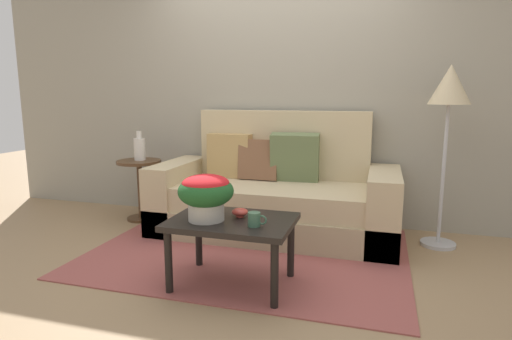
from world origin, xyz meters
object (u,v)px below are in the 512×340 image
object	(u,v)px
coffee_mug	(255,219)
coffee_table	(232,228)
snack_bowl	(240,212)
table_vase	(140,148)
side_table	(140,179)
couch	(274,196)
potted_plant	(206,192)
floor_lamp	(449,98)

from	to	relation	value
coffee_mug	coffee_table	bearing A→B (deg)	150.72
coffee_mug	snack_bowl	distance (m)	0.23
coffee_mug	table_vase	bearing A→B (deg)	140.93
coffee_table	snack_bowl	world-z (taller)	snack_bowl
side_table	coffee_mug	size ratio (longest dim) A/B	5.07
couch	coffee_table	bearing A→B (deg)	-89.65
potted_plant	snack_bowl	distance (m)	0.28
floor_lamp	snack_bowl	distance (m)	1.96
potted_plant	couch	bearing A→B (deg)	83.37
potted_plant	snack_bowl	bearing A→B (deg)	35.02
potted_plant	snack_bowl	xyz separation A→B (m)	(0.19, 0.13, -0.15)
couch	potted_plant	world-z (taller)	couch
floor_lamp	potted_plant	size ratio (longest dim) A/B	4.17
side_table	table_vase	distance (m)	0.31
table_vase	snack_bowl	bearing A→B (deg)	-38.03
side_table	potted_plant	bearing A→B (deg)	-44.56
side_table	potted_plant	world-z (taller)	potted_plant
coffee_table	coffee_mug	distance (m)	0.24
potted_plant	coffee_mug	distance (m)	0.37
couch	coffee_mug	bearing A→B (deg)	-81.36
floor_lamp	potted_plant	world-z (taller)	floor_lamp
potted_plant	table_vase	size ratio (longest dim) A/B	1.23
side_table	snack_bowl	size ratio (longest dim) A/B	5.59
couch	coffee_mug	xyz separation A→B (m)	(0.20, -1.29, 0.17)
coffee_table	floor_lamp	bearing A→B (deg)	40.58
floor_lamp	snack_bowl	bearing A→B (deg)	-140.22
snack_bowl	table_vase	world-z (taller)	table_vase
coffee_mug	snack_bowl	xyz separation A→B (m)	(-0.15, 0.17, -0.01)
snack_bowl	table_vase	distance (m)	1.86
coffee_table	table_vase	bearing A→B (deg)	139.79
floor_lamp	table_vase	bearing A→B (deg)	-179.49
table_vase	couch	bearing A→B (deg)	-0.53
potted_plant	coffee_mug	world-z (taller)	potted_plant
coffee_mug	table_vase	distance (m)	2.08
floor_lamp	coffee_mug	distance (m)	1.96
snack_bowl	table_vase	bearing A→B (deg)	141.97
floor_lamp	table_vase	world-z (taller)	floor_lamp
potted_plant	table_vase	xyz separation A→B (m)	(-1.26, 1.27, 0.09)
snack_bowl	coffee_table	bearing A→B (deg)	-118.82
potted_plant	table_vase	world-z (taller)	table_vase
couch	snack_bowl	size ratio (longest dim) A/B	19.80
coffee_mug	snack_bowl	world-z (taller)	coffee_mug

